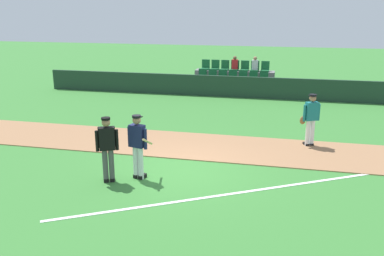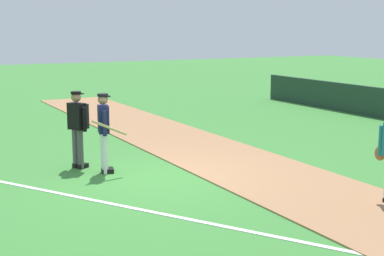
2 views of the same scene
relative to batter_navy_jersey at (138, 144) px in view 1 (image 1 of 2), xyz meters
name	(u,v)px [view 1 (image 1 of 2)]	position (x,y,z in m)	size (l,w,h in m)	color
ground_plane	(179,169)	(0.88, 0.85, -0.97)	(80.00, 80.00, 0.00)	#387A33
infield_dirt_path	(195,145)	(0.88, 3.02, -0.95)	(28.00, 2.73, 0.03)	#9E704C
foul_line_chalk	(286,186)	(3.88, 0.35, -0.96)	(12.00, 0.10, 0.01)	white
dugout_fence	(230,87)	(0.88, 11.16, -0.43)	(20.00, 0.16, 1.08)	#1E3828
stadium_bleachers	(234,83)	(0.89, 12.62, -0.47)	(4.45, 2.10, 1.90)	slate
batter_navy_jersey	(138,144)	(0.00, 0.00, 0.00)	(0.61, 0.80, 1.76)	white
umpire_home_plate	(107,146)	(-0.70, -0.37, 0.03)	(0.54, 0.43, 1.76)	#4C4C4C
runner_teal_jersey	(311,118)	(4.57, 3.84, -0.01)	(0.65, 0.42, 1.76)	white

